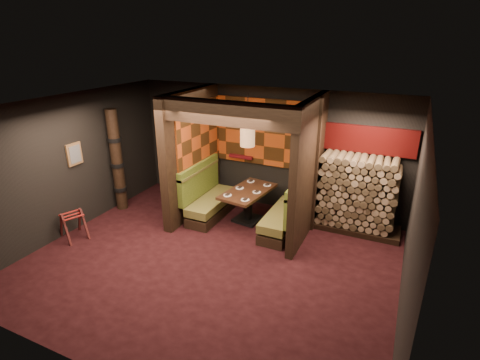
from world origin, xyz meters
The scene contains 23 objects.
floor centered at (0.00, 0.00, -0.01)m, with size 6.50×5.50×0.02m, color black.
ceiling centered at (0.00, 0.00, 2.86)m, with size 6.50×5.50×0.02m, color black.
wall_back centered at (0.00, 2.76, 1.43)m, with size 6.50×0.02×2.85m, color black.
wall_front centered at (0.00, -2.76, 1.43)m, with size 6.50×0.02×2.85m, color black.
wall_left centered at (-3.26, 0.00, 1.43)m, with size 0.02×5.50×2.85m, color black.
wall_right centered at (3.26, 0.00, 1.43)m, with size 0.02×5.50×2.85m, color black.
partition_left centered at (-1.35, 1.65, 1.43)m, with size 0.20×2.20×2.85m, color black.
partition_right centered at (1.30, 1.70, 1.43)m, with size 0.15×2.10×2.85m, color black.
header_beam centered at (-0.02, 0.70, 2.63)m, with size 2.85×0.18×0.44m, color black.
tapa_back_panel centered at (-0.02, 2.71, 1.82)m, with size 2.40×0.06×1.55m, color #AC4012.
tapa_side_panel centered at (-1.23, 1.82, 1.85)m, with size 0.04×1.85×1.45m, color #AC4012.
lacquer_shelf centered at (-0.60, 2.65, 1.18)m, with size 0.60×0.12×0.07m, color #580C12.
booth_bench_left centered at (-0.96, 1.65, 0.40)m, with size 0.68×1.60×1.14m.
booth_bench_right centered at (0.93, 1.65, 0.40)m, with size 0.68×1.60×1.14m.
dining_table centered at (-0.02, 1.77, 0.50)m, with size 0.94×1.48×0.74m.
place_settings centered at (-0.02, 1.77, 0.75)m, with size 0.74×1.19×0.03m.
pendant_lamp centered at (-0.02, 1.72, 1.98)m, with size 0.31×0.31×1.09m.
framed_picture centered at (-3.22, 0.10, 1.62)m, with size 0.05×0.36×0.46m.
luggage_rack centered at (-2.96, -0.44, 0.32)m, with size 0.70×0.60×0.64m.
totem_column centered at (-3.05, 1.10, 1.19)m, with size 0.31×0.31×2.40m.
firewood_stack centered at (2.29, 2.35, 0.82)m, with size 1.73×0.70×1.64m.
mosaic_header centered at (2.29, 2.68, 1.92)m, with size 1.83×0.10×0.56m, color maroon.
bay_front_post centered at (1.39, 1.96, 1.43)m, with size 0.08×0.08×2.85m, color black.
Camera 1 is at (3.00, -5.15, 3.93)m, focal length 28.00 mm.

